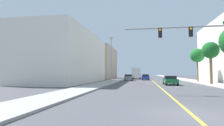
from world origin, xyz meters
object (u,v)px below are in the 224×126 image
object	(u,v)px
palm_far	(197,56)
car_gray	(128,77)
street_lamp	(111,57)
car_yellow	(146,76)
car_green	(170,80)
traffic_signal_mast	(213,39)
palm_mid	(210,51)
car_blue	(145,77)
delivery_truck	(136,73)

from	to	relation	value
palm_far	car_gray	distance (m)	15.42
street_lamp	palm_far	xyz separation A→B (m)	(15.55, 5.89, 0.57)
palm_far	car_yellow	xyz separation A→B (m)	(-9.33, 21.40, -4.33)
car_green	car_gray	world-z (taller)	car_gray
traffic_signal_mast	palm_far	distance (m)	20.83
traffic_signal_mast	palm_mid	distance (m)	13.70
car_green	car_yellow	bearing A→B (deg)	96.19
street_lamp	car_blue	bearing A→B (deg)	70.57
car_gray	delivery_truck	world-z (taller)	delivery_truck
street_lamp	delivery_truck	xyz separation A→B (m)	(3.46, 24.81, -2.74)
car_gray	car_yellow	world-z (taller)	car_gray
palm_mid	car_yellow	distance (m)	30.48
palm_far	car_blue	world-z (taller)	palm_far
traffic_signal_mast	street_lamp	bearing A→B (deg)	128.00
car_yellow	car_gray	bearing A→B (deg)	-104.12
street_lamp	car_blue	distance (m)	18.32
traffic_signal_mast	delivery_truck	world-z (taller)	traffic_signal_mast
palm_mid	car_green	world-z (taller)	palm_mid
car_green	palm_far	bearing A→B (deg)	51.67
car_gray	palm_mid	bearing A→B (deg)	133.23
car_green	car_gray	size ratio (longest dim) A/B	1.01
traffic_signal_mast	car_gray	bearing A→B (deg)	109.33
palm_far	delivery_truck	world-z (taller)	palm_far
street_lamp	car_blue	size ratio (longest dim) A/B	1.74
car_green	car_yellow	size ratio (longest dim) A/B	1.07
street_lamp	car_yellow	bearing A→B (deg)	77.16
palm_mid	car_gray	xyz separation A→B (m)	(-13.39, 13.41, -4.33)
traffic_signal_mast	car_blue	size ratio (longest dim) A/B	2.50
car_gray	car_yellow	bearing A→B (deg)	-107.00
palm_far	car_blue	xyz separation A→B (m)	(-9.59, 11.03, -4.29)
traffic_signal_mast	car_blue	distance (m)	32.12
car_blue	delivery_truck	xyz separation A→B (m)	(-2.51, 7.89, 0.99)
traffic_signal_mast	car_blue	bearing A→B (deg)	99.68
car_green	delivery_truck	xyz separation A→B (m)	(-6.00, 26.67, 1.03)
palm_far	car_green	bearing A→B (deg)	-128.17
car_yellow	delivery_truck	size ratio (longest dim) A/B	0.47
palm_mid	delivery_truck	xyz separation A→B (m)	(-11.98, 26.25, -3.35)
street_lamp	car_gray	xyz separation A→B (m)	(2.04, 11.97, -3.71)
palm_mid	car_yellow	size ratio (longest dim) A/B	1.57
car_yellow	palm_far	bearing A→B (deg)	-65.29
palm_far	traffic_signal_mast	bearing A→B (deg)	-101.71
street_lamp	car_yellow	xyz separation A→B (m)	(6.22, 27.29, -3.76)
street_lamp	car_blue	world-z (taller)	street_lamp
palm_far	delivery_truck	size ratio (longest dim) A/B	0.73
palm_mid	street_lamp	bearing A→B (deg)	174.68
palm_far	car_green	xyz separation A→B (m)	(-6.09, -7.75, -4.33)
car_green	car_gray	xyz separation A→B (m)	(-7.42, 13.83, 0.05)
palm_mid	delivery_truck	bearing A→B (deg)	114.53
palm_mid	car_yellow	world-z (taller)	palm_mid
car_green	car_blue	xyz separation A→B (m)	(-3.49, 18.78, 0.04)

